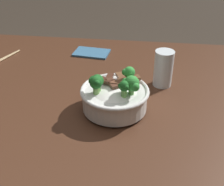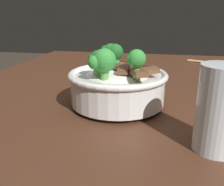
{
  "view_description": "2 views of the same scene",
  "coord_description": "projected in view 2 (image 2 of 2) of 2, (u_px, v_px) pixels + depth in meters",
  "views": [
    {
      "loc": [
        -0.2,
        0.8,
        1.34
      ],
      "look_at": [
        -0.11,
        0.05,
        0.86
      ],
      "focal_mm": 46.17,
      "sensor_mm": 36.0,
      "label": 1
    },
    {
      "loc": [
        -0.62,
        -0.03,
        1.01
      ],
      "look_at": [
        -0.16,
        0.07,
        0.85
      ],
      "focal_mm": 39.97,
      "sensor_mm": 36.0,
      "label": 2
    }
  ],
  "objects": [
    {
      "name": "chopsticks_pair",
      "position": [
        214.0,
        63.0,
        0.97
      ],
      "size": [
        0.09,
        0.2,
        0.01
      ],
      "color": "tan",
      "rests_on": "dining_table"
    },
    {
      "name": "dining_table",
      "position": [
        147.0,
        126.0,
        0.68
      ],
      "size": [
        1.16,
        1.03,
        0.81
      ],
      "color": "#472819",
      "rests_on": "ground"
    },
    {
      "name": "drinking_glass",
      "position": [
        219.0,
        113.0,
        0.36
      ],
      "size": [
        0.07,
        0.07,
        0.13
      ],
      "color": "white",
      "rests_on": "dining_table"
    },
    {
      "name": "rice_bowl",
      "position": [
        117.0,
        83.0,
        0.53
      ],
      "size": [
        0.21,
        0.21,
        0.13
      ],
      "color": "white",
      "rests_on": "dining_table"
    }
  ]
}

